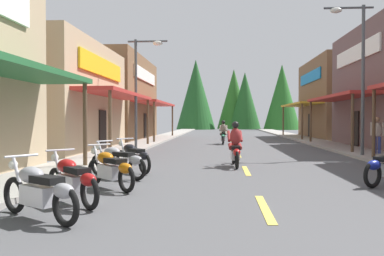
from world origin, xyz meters
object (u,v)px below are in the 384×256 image
object	(u,v)px
motorcycle_parked_left_1	(72,179)
rider_cruising_lead	(235,148)
motorcycle_parked_left_2	(110,168)
motorcycle_parked_left_3	(118,161)
pedestrian_by_shop	(377,133)
rider_cruising_trailing	(223,134)
motorcycle_parked_left_4	(133,156)
motorcycle_parked_left_0	(39,190)
streetlamp_right	(356,59)
streetlamp_left	(142,78)

from	to	relation	value
motorcycle_parked_left_1	rider_cruising_lead	xyz separation A→B (m)	(3.37, 6.49, 0.17)
motorcycle_parked_left_2	rider_cruising_lead	xyz separation A→B (m)	(3.10, 4.72, 0.17)
motorcycle_parked_left_2	rider_cruising_lead	world-z (taller)	rider_cruising_lead
motorcycle_parked_left_3	pedestrian_by_shop	distance (m)	12.32
motorcycle_parked_left_2	rider_cruising_trailing	size ratio (longest dim) A/B	0.74
motorcycle_parked_left_2	motorcycle_parked_left_4	bearing A→B (deg)	-42.53
motorcycle_parked_left_0	rider_cruising_lead	world-z (taller)	rider_cruising_lead
motorcycle_parked_left_2	rider_cruising_lead	distance (m)	5.65
motorcycle_parked_left_4	pedestrian_by_shop	xyz separation A→B (m)	(9.64, 6.14, 0.52)
rider_cruising_trailing	motorcycle_parked_left_3	bearing A→B (deg)	170.74
streetlamp_right	rider_cruising_lead	distance (m)	7.22
motorcycle_parked_left_1	motorcycle_parked_left_0	bearing A→B (deg)	130.93
rider_cruising_trailing	motorcycle_parked_left_0	bearing A→B (deg)	172.96
motorcycle_parked_left_3	rider_cruising_trailing	distance (m)	15.94
streetlamp_right	rider_cruising_lead	world-z (taller)	streetlamp_right
streetlamp_left	motorcycle_parked_left_4	distance (m)	9.02
streetlamp_left	motorcycle_parked_left_3	world-z (taller)	streetlamp_left
streetlamp_left	motorcycle_parked_left_2	xyz separation A→B (m)	(1.45, -11.35, -3.28)
motorcycle_parked_left_3	rider_cruising_trailing	bearing A→B (deg)	-69.48
motorcycle_parked_left_0	rider_cruising_lead	bearing A→B (deg)	-80.04
streetlamp_right	pedestrian_by_shop	xyz separation A→B (m)	(1.23, 0.89, -3.15)
streetlamp_right	motorcycle_parked_left_3	bearing A→B (deg)	-142.33
motorcycle_parked_left_0	motorcycle_parked_left_3	size ratio (longest dim) A/B	0.97
motorcycle_parked_left_4	rider_cruising_lead	xyz separation A→B (m)	(3.22, 1.67, 0.17)
streetlamp_left	pedestrian_by_shop	size ratio (longest dim) A/B	3.30
rider_cruising_lead	motorcycle_parked_left_2	bearing A→B (deg)	144.30
streetlamp_left	motorcycle_parked_left_1	size ratio (longest dim) A/B	3.60
streetlamp_left	motorcycle_parked_left_0	bearing A→B (deg)	-85.64
streetlamp_right	rider_cruising_trailing	xyz separation A→B (m)	(-5.53, 9.05, -3.51)
streetlamp_right	motorcycle_parked_left_4	distance (m)	10.58
streetlamp_left	motorcycle_parked_left_1	world-z (taller)	streetlamp_left
streetlamp_left	motorcycle_parked_left_4	xyz separation A→B (m)	(1.33, -8.30, -3.28)
streetlamp_left	motorcycle_parked_left_3	bearing A→B (deg)	-82.94
motorcycle_parked_left_0	pedestrian_by_shop	xyz separation A→B (m)	(9.87, 12.21, 0.52)
streetlamp_right	motorcycle_parked_left_0	size ratio (longest dim) A/B	3.52
motorcycle_parked_left_4	rider_cruising_trailing	xyz separation A→B (m)	(2.88, 14.31, 0.17)
motorcycle_parked_left_2	motorcycle_parked_left_3	xyz separation A→B (m)	(-0.25, 1.71, 0.00)
rider_cruising_lead	motorcycle_parked_left_1	bearing A→B (deg)	150.15
motorcycle_parked_left_0	rider_cruising_lead	distance (m)	8.47
streetlamp_right	motorcycle_parked_left_0	world-z (taller)	streetlamp_right
motorcycle_parked_left_1	pedestrian_by_shop	distance (m)	14.71
pedestrian_by_shop	streetlamp_right	bearing A→B (deg)	-44.26
motorcycle_parked_left_4	rider_cruising_trailing	size ratio (longest dim) A/B	0.79
pedestrian_by_shop	rider_cruising_trailing	bearing A→B (deg)	-130.48
motorcycle_parked_left_3	pedestrian_by_shop	size ratio (longest dim) A/B	1.08
streetlamp_left	rider_cruising_trailing	world-z (taller)	streetlamp_left
streetlamp_left	rider_cruising_lead	size ratio (longest dim) A/B	2.67
motorcycle_parked_left_1	rider_cruising_trailing	distance (m)	19.36
motorcycle_parked_left_0	motorcycle_parked_left_4	size ratio (longest dim) A/B	1.08
motorcycle_parked_left_2	motorcycle_parked_left_3	world-z (taller)	same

